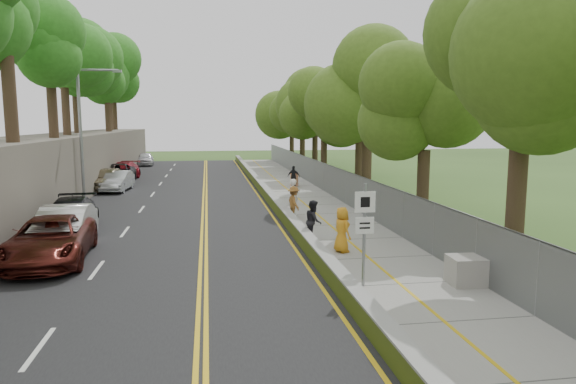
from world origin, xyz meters
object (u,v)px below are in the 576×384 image
object	(u,v)px
construction_barrel	(294,179)
painter_0	(342,230)
streetlight	(85,126)
person_far	(294,177)
signpost	(364,223)
car_1	(64,228)
car_2	(50,240)
concrete_block	(470,270)

from	to	relation	value
construction_barrel	painter_0	distance (m)	19.88
streetlight	person_far	xyz separation A→B (m)	(13.31, 6.21, -3.79)
streetlight	construction_barrel	distance (m)	15.63
signpost	car_1	bearing A→B (deg)	148.55
signpost	car_2	size ratio (longest dim) A/B	0.56
streetlight	painter_0	bearing A→B (deg)	-47.50
person_far	construction_barrel	bearing A→B (deg)	-83.94
person_far	signpost	bearing A→B (deg)	105.70
streetlight	signpost	xyz separation A→B (m)	(11.51, -17.02, -2.68)
concrete_block	painter_0	xyz separation A→B (m)	(-2.85, 4.33, 0.43)
car_2	painter_0	size ratio (longest dim) A/B	3.25
construction_barrel	concrete_block	distance (m)	24.18
car_1	painter_0	distance (m)	10.67
construction_barrel	car_2	distance (m)	22.91
car_1	person_far	xyz separation A→B (m)	(11.85, 17.08, -0.02)
car_1	car_2	xyz separation A→B (m)	(0.00, -1.82, -0.05)
painter_0	person_far	world-z (taller)	painter_0
car_2	construction_barrel	bearing A→B (deg)	54.05
car_2	person_far	size ratio (longest dim) A/B	3.51
signpost	construction_barrel	bearing A→B (deg)	85.32
concrete_block	painter_0	size ratio (longest dim) A/B	0.74
car_1	person_far	distance (m)	20.79
concrete_block	painter_0	distance (m)	5.20
concrete_block	person_far	bearing A→B (deg)	93.53
car_2	person_far	bearing A→B (deg)	53.56
construction_barrel	car_1	size ratio (longest dim) A/B	0.20
concrete_block	car_2	distance (m)	14.09
car_1	car_2	size ratio (longest dim) A/B	0.89
construction_barrel	car_2	world-z (taller)	car_2
painter_0	concrete_block	bearing A→B (deg)	-165.17
person_far	streetlight	bearing A→B (deg)	45.15
streetlight	signpost	distance (m)	20.72
painter_0	construction_barrel	bearing A→B (deg)	-23.01
signpost	person_far	size ratio (longest dim) A/B	1.95
person_far	car_1	bearing A→B (deg)	75.38
car_2	painter_0	distance (m)	10.45
streetlight	car_2	size ratio (longest dim) A/B	1.43
streetlight	car_2	distance (m)	13.33
car_2	painter_0	xyz separation A→B (m)	(10.45, -0.31, 0.09)
streetlight	car_1	world-z (taller)	streetlight
construction_barrel	person_far	distance (m)	0.69
signpost	concrete_block	bearing A→B (deg)	-5.51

